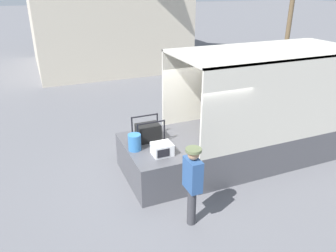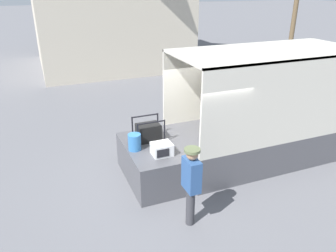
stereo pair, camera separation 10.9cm
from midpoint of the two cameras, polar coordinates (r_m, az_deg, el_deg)
name	(u,v)px [view 1 (the left image)]	position (r m, az deg, el deg)	size (l,w,h in m)	color
ground_plane	(178,172)	(8.72, 1.48, -8.06)	(160.00, 160.00, 0.00)	slate
box_truck	(305,118)	(10.55, 22.49, 1.35)	(7.30, 2.25, 3.03)	white
tailgate_deck	(154,162)	(8.26, -2.85, -6.27)	(1.37, 2.13, 0.93)	#4C4C51
microwave	(162,149)	(7.56, -1.45, -4.05)	(0.46, 0.40, 0.28)	white
portable_generator	(149,132)	(8.23, -3.72, -1.04)	(0.72, 0.51, 0.59)	black
orange_bucket	(135,142)	(7.79, -6.24, -2.83)	(0.31, 0.31, 0.40)	#3370B2
worker_person	(193,179)	(6.48, 3.81, -9.20)	(0.31, 0.44, 1.74)	#38383D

